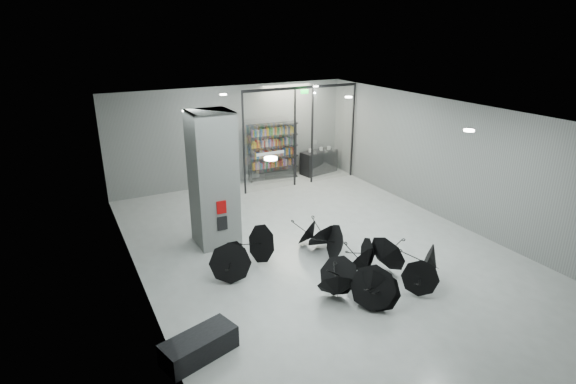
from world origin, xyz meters
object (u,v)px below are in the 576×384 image
bench (199,346)px  bookshelf (272,151)px  column (213,179)px  umbrella_cluster (340,266)px  shop_counter (319,162)px

bench → bookshelf: bookshelf is taller
column → umbrella_cluster: 4.43m
column → umbrella_cluster: column is taller
bookshelf → shop_counter: (2.16, -0.27, -0.69)m
umbrella_cluster → bench: bearing=-163.3°
column → shop_counter: (6.35, 4.48, -1.50)m
shop_counter → umbrella_cluster: bearing=-128.5°
column → bench: column is taller
column → bench: 5.43m
column → shop_counter: 7.92m
bench → umbrella_cluster: (4.16, 1.25, 0.08)m
bookshelf → shop_counter: bearing=1.0°
shop_counter → umbrella_cluster: 9.01m
bench → bookshelf: (6.19, 9.48, 0.95)m
umbrella_cluster → bookshelf: bearing=76.1°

